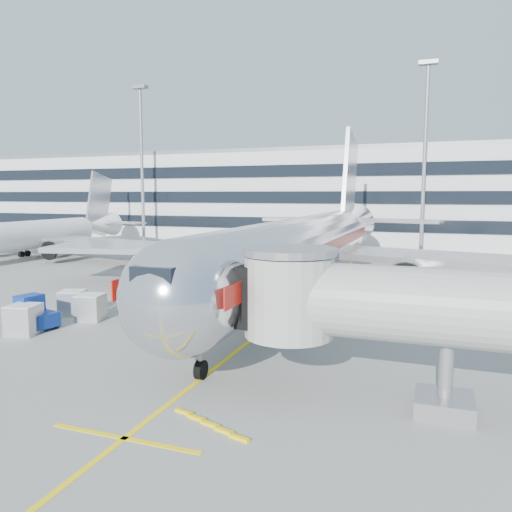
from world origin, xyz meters
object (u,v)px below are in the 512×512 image
(main_jet, at_px, (307,246))
(belt_loader, at_px, (170,309))
(cargo_container_right, at_px, (73,303))
(baggage_tug, at_px, (34,314))
(cargo_container_left, at_px, (90,307))
(ramp_worker, at_px, (171,317))
(cargo_container_front, at_px, (24,319))

(main_jet, relative_size, belt_loader, 9.90)
(main_jet, height_order, cargo_container_right, main_jet)
(baggage_tug, distance_m, cargo_container_left, 3.56)
(main_jet, bearing_deg, cargo_container_left, -133.53)
(cargo_container_left, distance_m, ramp_worker, 6.43)
(baggage_tug, height_order, ramp_worker, baggage_tug)
(belt_loader, relative_size, cargo_container_left, 2.62)
(ramp_worker, bearing_deg, cargo_container_right, 155.12)
(cargo_container_right, height_order, cargo_container_front, cargo_container_front)
(baggage_tug, height_order, cargo_container_right, baggage_tug)
(belt_loader, relative_size, baggage_tug, 1.68)
(belt_loader, height_order, baggage_tug, belt_loader)
(ramp_worker, bearing_deg, cargo_container_left, 159.63)
(belt_loader, xyz_separation_m, cargo_container_right, (-7.01, -1.40, 0.18))
(main_jet, height_order, belt_loader, main_jet)
(cargo_container_right, height_order, ramp_worker, ramp_worker)
(cargo_container_left, relative_size, cargo_container_front, 0.97)
(belt_loader, height_order, ramp_worker, belt_loader)
(cargo_container_right, bearing_deg, cargo_container_front, -83.32)
(cargo_container_right, bearing_deg, belt_loader, 11.28)
(baggage_tug, xyz_separation_m, cargo_container_front, (0.47, -1.30, -0.00))
(ramp_worker, bearing_deg, cargo_container_front, -171.31)
(belt_loader, height_order, cargo_container_left, belt_loader)
(main_jet, distance_m, cargo_container_right, 18.54)
(main_jet, bearing_deg, cargo_container_front, -128.86)
(main_jet, distance_m, cargo_container_left, 17.52)
(belt_loader, bearing_deg, cargo_container_left, -155.27)
(baggage_tug, bearing_deg, cargo_container_right, 91.86)
(cargo_container_front, xyz_separation_m, ramp_worker, (8.00, 3.79, -0.04))
(cargo_container_front, bearing_deg, main_jet, 51.14)
(cargo_container_left, height_order, cargo_container_right, cargo_container_left)
(baggage_tug, xyz_separation_m, cargo_container_left, (2.06, 2.90, -0.03))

